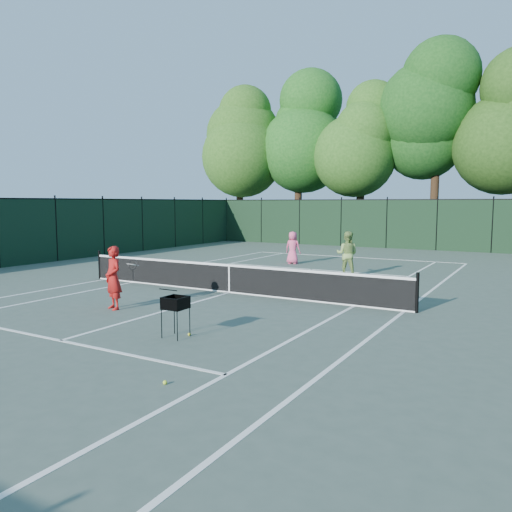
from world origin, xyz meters
The scene contains 21 objects.
ground centered at (0.00, 0.00, 0.00)m, with size 90.00×90.00×0.00m, color #445348.
sideline_doubles_left centered at (-5.49, 0.00, 0.00)m, with size 0.10×23.77×0.01m, color white.
sideline_doubles_right centered at (5.49, 0.00, 0.00)m, with size 0.10×23.77×0.01m, color white.
sideline_singles_left centered at (-4.12, 0.00, 0.00)m, with size 0.10×23.77×0.01m, color white.
sideline_singles_right centered at (4.12, 0.00, 0.00)m, with size 0.10×23.77×0.01m, color white.
baseline_far centered at (0.00, 11.88, 0.00)m, with size 10.97×0.10×0.01m, color white.
service_line_near centered at (0.00, -6.40, 0.00)m, with size 8.23×0.10×0.01m, color white.
service_line_far centered at (0.00, 6.40, 0.00)m, with size 8.23×0.10×0.01m, color white.
center_service_line centered at (0.00, 0.00, 0.00)m, with size 0.10×12.80×0.01m, color white.
tennis_net centered at (0.00, 0.00, 0.48)m, with size 11.69×0.09×1.06m.
fence_far centered at (0.00, 18.00, 1.50)m, with size 24.00×0.05×3.00m, color black.
tree_0 centered at (-13.00, 21.50, 8.16)m, with size 6.40×6.40×13.14m.
tree_1 centered at (-8.00, 22.00, 8.69)m, with size 6.80×6.80×13.98m.
tree_2 centered at (-3.00, 21.80, 7.73)m, with size 6.00×6.00×12.40m.
tree_3 centered at (2.00, 22.30, 9.01)m, with size 7.00×7.00×14.45m.
coach centered at (-1.33, -3.61, 0.85)m, with size 1.06×0.59×1.70m.
player_pink centered at (-1.56, 7.80, 0.76)m, with size 0.74×0.49×1.51m.
player_green centered at (2.02, 5.23, 0.87)m, with size 0.93×0.77×1.75m.
ball_hopper centered at (1.90, -4.99, 0.74)m, with size 0.48×0.48×0.88m.
loose_ball_near_cart centered at (3.52, -7.25, 0.03)m, with size 0.07×0.07×0.07m, color #CEF231.
loose_ball_midcourt centered at (2.08, -4.76, 0.03)m, with size 0.07×0.07×0.07m, color #C7D02A.
Camera 1 is at (8.56, -13.09, 2.85)m, focal length 35.00 mm.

